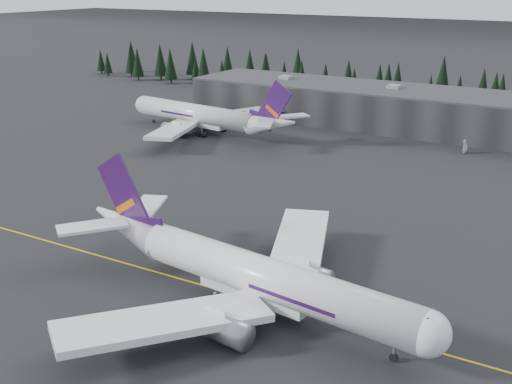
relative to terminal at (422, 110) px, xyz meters
The scene contains 8 objects.
ground 125.16m from the terminal, 90.00° to the right, with size 1400.00×1400.00×0.00m, color black.
taxiline 127.16m from the terminal, 90.00° to the right, with size 400.00×0.40×0.02m, color gold.
terminal is the anchor object (origin of this frame).
treeline 37.02m from the terminal, 90.00° to the left, with size 360.00×20.00×15.00m, color black.
jet_main 129.38m from the terminal, 84.83° to the right, with size 65.79×60.40×19.38m.
jet_parked 68.84m from the terminal, 144.92° to the right, with size 65.90×60.48×19.43m.
gse_vehicle_a 58.29m from the terminal, 153.32° to the right, with size 2.67×5.78×1.61m, color silver.
gse_vehicle_b 30.47m from the terminal, 49.41° to the right, with size 1.62×4.02×1.37m, color silver.
Camera 1 is at (57.98, -77.67, 47.27)m, focal length 45.00 mm.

